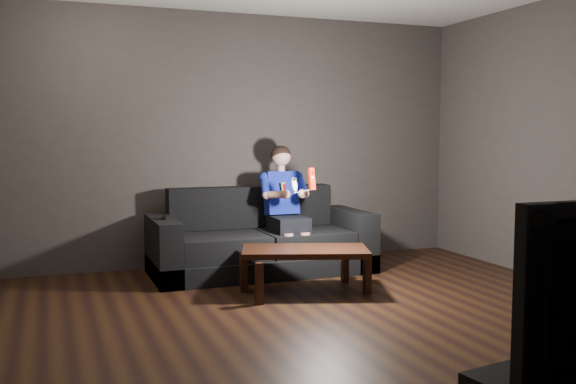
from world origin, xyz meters
name	(u,v)px	position (x,y,z in m)	size (l,w,h in m)	color
floor	(343,323)	(0.00, 0.00, 0.00)	(5.00, 5.00, 0.00)	black
back_wall	(244,139)	(0.00, 2.50, 1.35)	(5.00, 0.04, 2.70)	#3E3836
sofa	(260,245)	(-0.01, 1.93, 0.28)	(2.21, 0.96, 0.85)	black
child	(285,199)	(0.24, 1.87, 0.75)	(0.50, 0.61, 1.22)	black
wii_remote_red	(312,179)	(0.34, 1.40, 0.98)	(0.06, 0.08, 0.22)	red
nunchuk_white	(294,185)	(0.16, 1.41, 0.93)	(0.08, 0.10, 0.15)	white
wii_remote_black	(164,218)	(-1.00, 1.84, 0.62)	(0.06, 0.15, 0.03)	black
coffee_table	(305,254)	(0.09, 0.96, 0.35)	(1.22, 0.88, 0.40)	black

